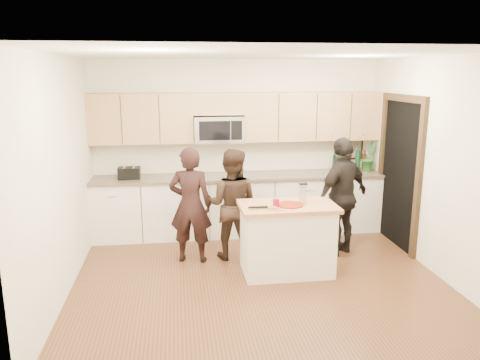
{
  "coord_description": "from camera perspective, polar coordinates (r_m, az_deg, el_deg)",
  "views": [
    {
      "loc": [
        -0.96,
        -5.35,
        2.49
      ],
      "look_at": [
        -0.18,
        0.35,
        1.17
      ],
      "focal_mm": 35.0,
      "sensor_mm": 36.0,
      "label": 1
    }
  ],
  "objects": [
    {
      "name": "floor",
      "position": [
        5.98,
        2.19,
        -11.71
      ],
      "size": [
        4.5,
        4.5,
        0.0
      ],
      "primitive_type": "plane",
      "color": "brown",
      "rests_on": "ground"
    },
    {
      "name": "room_shell",
      "position": [
        5.49,
        2.34,
        4.93
      ],
      "size": [
        4.52,
        4.02,
        2.71
      ],
      "color": "beige",
      "rests_on": "ground"
    },
    {
      "name": "back_cabinetry",
      "position": [
        7.39,
        -0.04,
        -2.95
      ],
      "size": [
        4.5,
        0.66,
        0.94
      ],
      "color": "white",
      "rests_on": "ground"
    },
    {
      "name": "upper_cabinetry",
      "position": [
        7.28,
        0.06,
        7.81
      ],
      "size": [
        4.5,
        0.33,
        0.75
      ],
      "color": "tan",
      "rests_on": "ground"
    },
    {
      "name": "microwave",
      "position": [
        7.23,
        -2.61,
        6.22
      ],
      "size": [
        0.76,
        0.41,
        0.4
      ],
      "color": "silver",
      "rests_on": "ground"
    },
    {
      "name": "doorway",
      "position": [
        7.14,
        18.89,
        1.45
      ],
      "size": [
        0.06,
        1.25,
        2.2
      ],
      "color": "black",
      "rests_on": "ground"
    },
    {
      "name": "framed_picture",
      "position": [
        7.98,
        13.7,
        3.82
      ],
      "size": [
        0.3,
        0.03,
        0.38
      ],
      "color": "black",
      "rests_on": "ground"
    },
    {
      "name": "dish_towel",
      "position": [
        7.06,
        -7.5,
        -1.05
      ],
      "size": [
        0.34,
        0.6,
        0.48
      ],
      "color": "white",
      "rests_on": "ground"
    },
    {
      "name": "island",
      "position": [
        5.97,
        5.75,
        -7.09
      ],
      "size": [
        1.21,
        0.71,
        0.9
      ],
      "rotation": [
        0.0,
        0.0,
        0.01
      ],
      "color": "white",
      "rests_on": "ground"
    },
    {
      "name": "red_plate",
      "position": [
        5.79,
        6.13,
        -3.02
      ],
      "size": [
        0.32,
        0.32,
        0.02
      ],
      "primitive_type": "cylinder",
      "color": "maroon",
      "rests_on": "island"
    },
    {
      "name": "box_grater",
      "position": [
        5.83,
        7.68,
        -1.57
      ],
      "size": [
        0.1,
        0.06,
        0.25
      ],
      "color": "silver",
      "rests_on": "red_plate"
    },
    {
      "name": "drink_glass",
      "position": [
        5.71,
        4.41,
        -2.8
      ],
      "size": [
        0.08,
        0.08,
        0.1
      ],
      "primitive_type": "cylinder",
      "color": "maroon",
      "rests_on": "island"
    },
    {
      "name": "cutting_board",
      "position": [
        5.69,
        3.14,
        -3.27
      ],
      "size": [
        0.25,
        0.16,
        0.02
      ],
      "primitive_type": "cube",
      "rotation": [
        0.0,
        0.0,
        0.01
      ],
      "color": "#B1794A",
      "rests_on": "island"
    },
    {
      "name": "tongs",
      "position": [
        5.6,
        2.21,
        -3.33
      ],
      "size": [
        0.24,
        0.03,
        0.02
      ],
      "primitive_type": "cube",
      "rotation": [
        0.0,
        0.0,
        0.01
      ],
      "color": "black",
      "rests_on": "cutting_board"
    },
    {
      "name": "knife",
      "position": [
        5.55,
        4.19,
        -3.57
      ],
      "size": [
        0.18,
        0.03,
        0.01
      ],
      "primitive_type": "cube",
      "rotation": [
        0.0,
        0.0,
        0.01
      ],
      "color": "silver",
      "rests_on": "cutting_board"
    },
    {
      "name": "toaster",
      "position": [
        7.21,
        -13.35,
        0.84
      ],
      "size": [
        0.32,
        0.23,
        0.18
      ],
      "color": "black",
      "rests_on": "back_cabinetry"
    },
    {
      "name": "bottle_cluster",
      "position": [
        7.67,
        13.07,
        2.3
      ],
      "size": [
        0.56,
        0.23,
        0.41
      ],
      "color": "black",
      "rests_on": "back_cabinetry"
    },
    {
      "name": "orchid",
      "position": [
        7.82,
        15.39,
        2.75
      ],
      "size": [
        0.33,
        0.33,
        0.47
      ],
      "primitive_type": "imported",
      "rotation": [
        0.0,
        0.0,
        0.87
      ],
      "color": "#2B6D2D",
      "rests_on": "back_cabinetry"
    },
    {
      "name": "woman_left",
      "position": [
        6.24,
        -6.06,
        -3.05
      ],
      "size": [
        0.63,
        0.48,
        1.56
      ],
      "primitive_type": "imported",
      "rotation": [
        0.0,
        0.0,
        2.95
      ],
      "color": "black",
      "rests_on": "ground"
    },
    {
      "name": "woman_center",
      "position": [
        6.33,
        -1.05,
        -2.96
      ],
      "size": [
        0.87,
        0.76,
        1.52
      ],
      "primitive_type": "imported",
      "rotation": [
        0.0,
        0.0,
        2.85
      ],
      "color": "black",
      "rests_on": "ground"
    },
    {
      "name": "woman_right",
      "position": [
        6.62,
        12.36,
        -1.97
      ],
      "size": [
        1.03,
        0.85,
        1.65
      ],
      "primitive_type": "imported",
      "rotation": [
        0.0,
        0.0,
        3.69
      ],
      "color": "black",
      "rests_on": "ground"
    }
  ]
}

